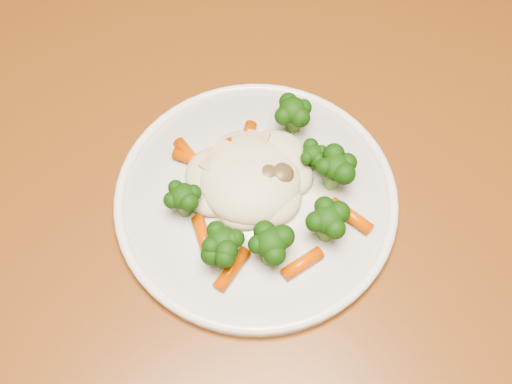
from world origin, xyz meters
TOP-DOWN VIEW (x-y plane):
  - dining_table at (0.01, -0.16)m, footprint 1.51×1.25m
  - plate at (-0.00, -0.17)m, footprint 0.27×0.27m
  - meal at (-0.00, -0.18)m, footprint 0.18×0.18m

SIDE VIEW (x-z plane):
  - dining_table at x=0.01m, z-range 0.28..1.03m
  - plate at x=0.00m, z-range 0.75..0.76m
  - meal at x=0.00m, z-range 0.76..0.80m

